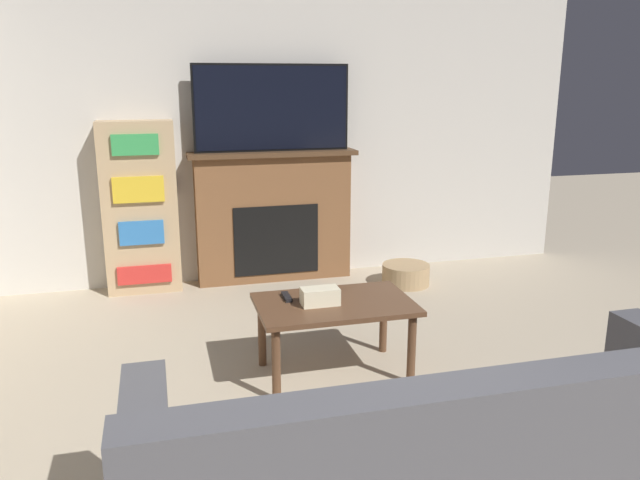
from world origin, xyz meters
name	(u,v)px	position (x,y,z in m)	size (l,w,h in m)	color
wall_back	(271,126)	(0.00, 4.43, 1.35)	(5.65, 0.06, 2.70)	beige
fireplace	(274,216)	(-0.02, 4.28, 0.58)	(1.45, 0.28, 1.15)	brown
tv	(272,108)	(-0.02, 4.26, 1.51)	(1.32, 0.03, 0.72)	black
coffee_table	(335,312)	(-0.02, 2.34, 0.40)	(0.92, 0.59, 0.46)	brown
tissue_box	(320,296)	(-0.12, 2.32, 0.51)	(0.22, 0.12, 0.10)	beige
remote_control	(287,297)	(-0.28, 2.47, 0.47)	(0.04, 0.15, 0.02)	black
bookshelf	(140,208)	(-1.14, 4.26, 0.71)	(0.60, 0.29, 1.42)	tan
storage_basket	(406,274)	(1.06, 3.83, 0.09)	(0.41, 0.41, 0.18)	tan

